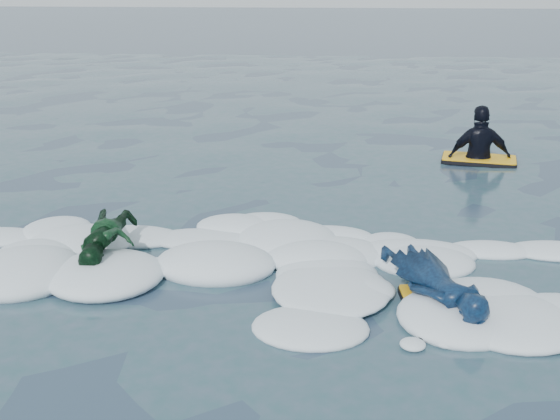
# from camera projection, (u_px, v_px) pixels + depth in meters

# --- Properties ---
(ground) EXTENTS (120.00, 120.00, 0.00)m
(ground) POSITION_uv_depth(u_px,v_px,m) (215.00, 299.00, 6.80)
(ground) COLOR #172939
(ground) RESTS_ON ground
(foam_band) EXTENTS (12.00, 3.10, 0.30)m
(foam_band) POSITION_uv_depth(u_px,v_px,m) (232.00, 258.00, 7.77)
(foam_band) COLOR white
(foam_band) RESTS_ON ground
(prone_woman_unit) EXTENTS (1.15, 1.69, 0.41)m
(prone_woman_unit) POSITION_uv_depth(u_px,v_px,m) (437.00, 285.00, 6.61)
(prone_woman_unit) COLOR black
(prone_woman_unit) RESTS_ON ground
(prone_child_unit) EXTENTS (0.65, 1.27, 0.49)m
(prone_child_unit) POSITION_uv_depth(u_px,v_px,m) (108.00, 242.00, 7.56)
(prone_child_unit) COLOR black
(prone_child_unit) RESTS_ON ground
(waiting_rider_unit) EXTENTS (1.31, 0.88, 1.80)m
(waiting_rider_unit) POSITION_uv_depth(u_px,v_px,m) (479.00, 159.00, 11.68)
(waiting_rider_unit) COLOR black
(waiting_rider_unit) RESTS_ON ground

